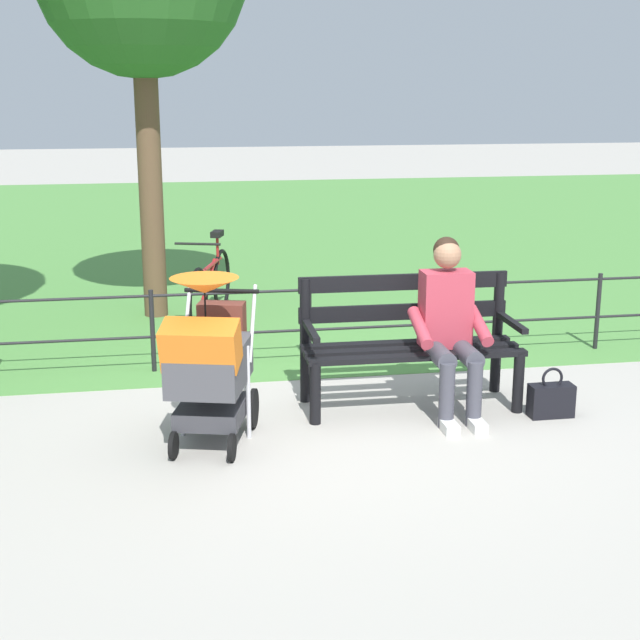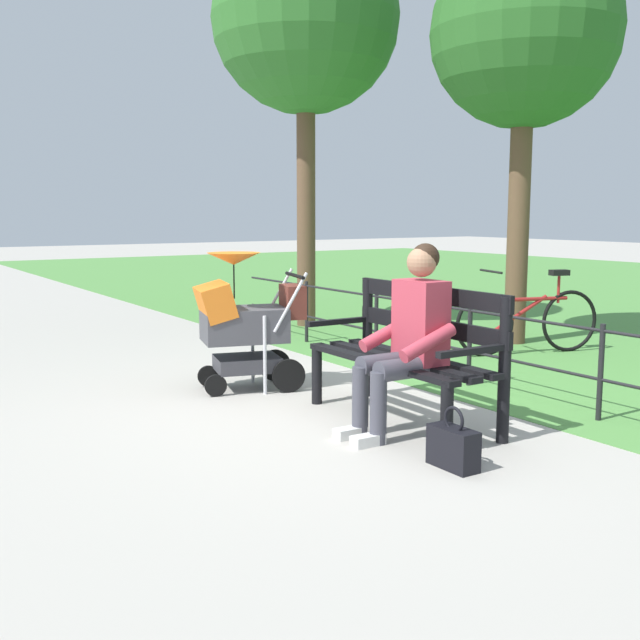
# 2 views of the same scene
# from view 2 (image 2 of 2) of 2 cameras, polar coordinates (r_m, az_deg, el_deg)

# --- Properties ---
(ground_plane) EXTENTS (60.00, 60.00, 0.00)m
(ground_plane) POSITION_cam_2_polar(r_m,az_deg,el_deg) (5.92, 2.32, -6.39)
(ground_plane) COLOR #ADA89E
(park_bench) EXTENTS (1.61, 0.62, 0.96)m
(park_bench) POSITION_cam_2_polar(r_m,az_deg,el_deg) (5.44, 6.78, -2.07)
(park_bench) COLOR black
(park_bench) RESTS_ON ground
(person_on_bench) EXTENTS (0.54, 0.74, 1.28)m
(person_on_bench) POSITION_cam_2_polar(r_m,az_deg,el_deg) (5.09, 6.59, -1.03)
(person_on_bench) COLOR #42424C
(person_on_bench) RESTS_ON ground
(stroller) EXTENTS (0.71, 0.98, 1.15)m
(stroller) POSITION_cam_2_polar(r_m,az_deg,el_deg) (6.37, -5.76, 0.05)
(stroller) COLOR black
(stroller) RESTS_ON ground
(handbag) EXTENTS (0.32, 0.14, 0.37)m
(handbag) POSITION_cam_2_polar(r_m,az_deg,el_deg) (4.55, 9.93, -9.33)
(handbag) COLOR black
(handbag) RESTS_ON ground
(park_fence) EXTENTS (7.93, 0.04, 0.70)m
(park_fence) POSITION_cam_2_polar(r_m,az_deg,el_deg) (6.42, 12.88, -1.61)
(park_fence) COLOR black
(park_fence) RESTS_ON ground
(tree_near_bench) EXTENTS (2.06, 2.06, 4.44)m
(tree_near_bench) POSITION_cam_2_polar(r_m,az_deg,el_deg) (9.04, 15.10, 19.90)
(tree_near_bench) COLOR brown
(tree_near_bench) RESTS_ON ground
(tree_behind_fence) EXTENTS (2.36, 2.36, 5.06)m
(tree_behind_fence) POSITION_cam_2_polar(r_m,az_deg,el_deg) (10.19, -1.09, 21.53)
(tree_behind_fence) COLOR brown
(tree_behind_fence) RESTS_ON ground
(bicycle) EXTENTS (0.60, 1.60, 0.89)m
(bicycle) POSITION_cam_2_polar(r_m,az_deg,el_deg) (8.25, 15.35, 0.02)
(bicycle) COLOR black
(bicycle) RESTS_ON ground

